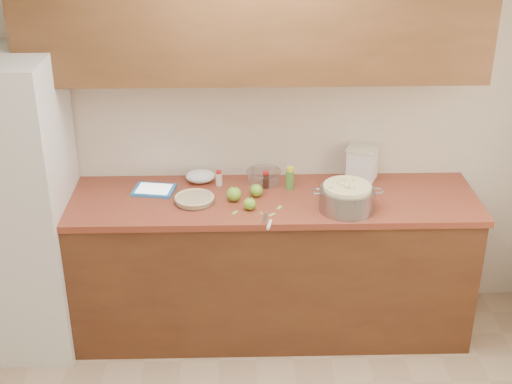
{
  "coord_description": "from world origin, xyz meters",
  "views": [
    {
      "loc": [
        -0.09,
        -2.29,
        2.79
      ],
      "look_at": [
        0.01,
        1.43,
        0.98
      ],
      "focal_mm": 50.0,
      "sensor_mm": 36.0,
      "label": 1
    }
  ],
  "objects_px": {
    "tablet": "(154,190)",
    "pie": "(194,199)",
    "colander": "(347,198)",
    "flour_canister": "(362,163)"
  },
  "relations": [
    {
      "from": "pie",
      "to": "tablet",
      "type": "distance_m",
      "value": 0.3
    },
    {
      "from": "pie",
      "to": "flour_canister",
      "type": "height_order",
      "value": "flour_canister"
    },
    {
      "from": "colander",
      "to": "tablet",
      "type": "xyz_separation_m",
      "value": [
        -1.12,
        0.27,
        -0.07
      ]
    },
    {
      "from": "pie",
      "to": "tablet",
      "type": "xyz_separation_m",
      "value": [
        -0.25,
        0.15,
        -0.01
      ]
    },
    {
      "from": "pie",
      "to": "colander",
      "type": "bearing_deg",
      "value": -7.54
    },
    {
      "from": "colander",
      "to": "tablet",
      "type": "relative_size",
      "value": 1.54
    },
    {
      "from": "tablet",
      "to": "pie",
      "type": "bearing_deg",
      "value": -22.0
    },
    {
      "from": "colander",
      "to": "tablet",
      "type": "bearing_deg",
      "value": 166.47
    },
    {
      "from": "colander",
      "to": "flour_canister",
      "type": "relative_size",
      "value": 1.78
    },
    {
      "from": "flour_canister",
      "to": "tablet",
      "type": "distance_m",
      "value": 1.29
    }
  ]
}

